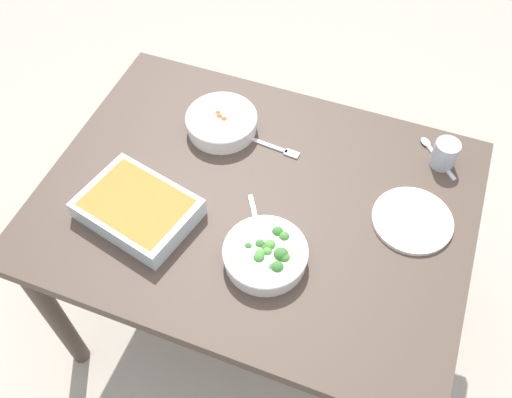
{
  "coord_description": "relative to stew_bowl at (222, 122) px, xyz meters",
  "views": [
    {
      "loc": [
        0.33,
        -0.86,
        2.0
      ],
      "look_at": [
        0.0,
        0.0,
        0.74
      ],
      "focal_mm": 39.17,
      "sensor_mm": 36.0,
      "label": 1
    }
  ],
  "objects": [
    {
      "name": "spoon_by_broccoli",
      "position": [
        0.23,
        -0.31,
        -0.03
      ],
      "size": [
        0.11,
        0.16,
        0.01
      ],
      "color": "silver",
      "rests_on": "dining_table"
    },
    {
      "name": "drink_cup",
      "position": [
        0.66,
        0.1,
        0.01
      ],
      "size": [
        0.07,
        0.07,
        0.08
      ],
      "color": "#B2BCC6",
      "rests_on": "dining_table"
    },
    {
      "name": "baking_dish",
      "position": [
        -0.09,
        -0.38,
        0.0
      ],
      "size": [
        0.34,
        0.28,
        0.06
      ],
      "color": "silver",
      "rests_on": "dining_table"
    },
    {
      "name": "fork_on_table",
      "position": [
        0.18,
        -0.02,
        -0.03
      ],
      "size": [
        0.18,
        0.03,
        0.01
      ],
      "color": "silver",
      "rests_on": "dining_table"
    },
    {
      "name": "ground_plane",
      "position": [
        0.19,
        -0.21,
        -0.77
      ],
      "size": [
        6.0,
        6.0,
        0.0
      ],
      "primitive_type": "plane",
      "color": "#B2A899"
    },
    {
      "name": "broccoli_bowl",
      "position": [
        0.29,
        -0.39,
        -0.0
      ],
      "size": [
        0.22,
        0.22,
        0.07
      ],
      "color": "white",
      "rests_on": "dining_table"
    },
    {
      "name": "spoon_spare",
      "position": [
        0.63,
        0.13,
        -0.03
      ],
      "size": [
        0.13,
        0.14,
        0.01
      ],
      "color": "silver",
      "rests_on": "dining_table"
    },
    {
      "name": "spoon_by_stew",
      "position": [
        0.03,
        -0.03,
        -0.03
      ],
      "size": [
        0.14,
        0.14,
        0.01
      ],
      "color": "silver",
      "rests_on": "dining_table"
    },
    {
      "name": "stew_bowl",
      "position": [
        0.0,
        0.0,
        0.0
      ],
      "size": [
        0.22,
        0.22,
        0.06
      ],
      "color": "white",
      "rests_on": "dining_table"
    },
    {
      "name": "dining_table",
      "position": [
        0.19,
        -0.21,
        -0.12
      ],
      "size": [
        1.2,
        0.9,
        0.74
      ],
      "color": "#4C3D33",
      "rests_on": "ground_plane"
    },
    {
      "name": "side_plate",
      "position": [
        0.62,
        -0.13,
        -0.03
      ],
      "size": [
        0.22,
        0.22,
        0.01
      ],
      "primitive_type": "cylinder",
      "color": "white",
      "rests_on": "dining_table"
    }
  ]
}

